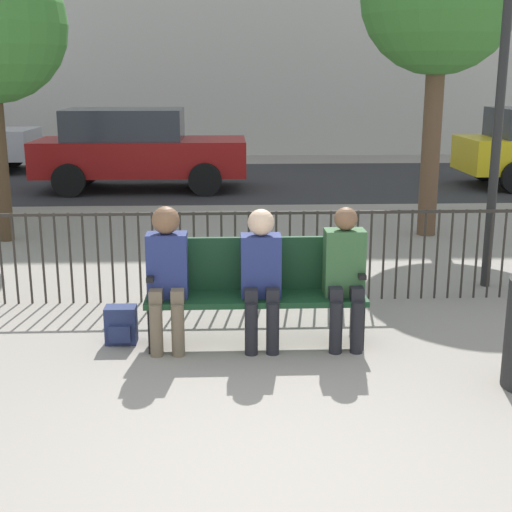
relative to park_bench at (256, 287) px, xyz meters
name	(u,v)px	position (x,y,z in m)	size (l,w,h in m)	color
ground_plane	(272,481)	(0.00, -2.25, -0.50)	(80.00, 80.00, 0.00)	gray
park_bench	(256,287)	(0.00, 0.00, 0.00)	(1.89, 0.45, 0.92)	#14381E
seated_person_0	(167,270)	(-0.75, -0.13, 0.20)	(0.34, 0.39, 1.24)	brown
seated_person_1	(261,271)	(0.04, -0.13, 0.19)	(0.34, 0.39, 1.21)	black
seated_person_2	(345,270)	(0.75, -0.13, 0.18)	(0.34, 0.39, 1.22)	black
backpack	(121,325)	(-1.18, 0.01, -0.34)	(0.27, 0.22, 0.33)	navy
fence_railing	(249,249)	(-0.02, 1.16, 0.06)	(9.01, 0.03, 0.95)	#2D2823
lamp_post	(505,43)	(2.64, 1.60, 2.11)	(0.28, 0.28, 3.99)	black
street_surface	(237,181)	(0.00, 9.75, -0.49)	(24.00, 6.00, 0.01)	#2B2B2D
parked_car_1	(137,148)	(-2.04, 8.63, 0.34)	(4.20, 1.94, 1.62)	maroon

